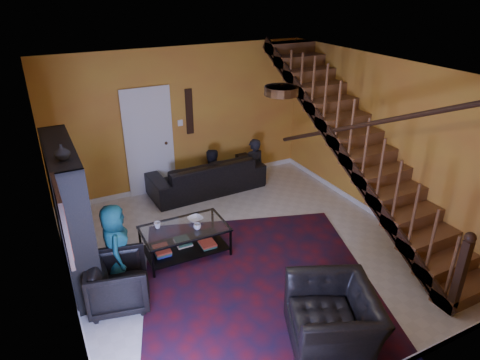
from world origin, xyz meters
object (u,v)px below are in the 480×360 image
Objects in this scene: armchair_left at (118,282)px; coffee_table at (185,239)px; bookshelf at (72,217)px; sofa at (207,175)px; armchair_right at (333,318)px.

armchair_left reaches higher than coffee_table.
bookshelf is 0.87× the size of sofa.
coffee_table is (-1.18, -1.93, -0.05)m from sofa.
sofa is (2.69, 1.70, -0.63)m from bookshelf.
bookshelf is 3.25m from sofa.
bookshelf is 1.14m from armchair_left.
bookshelf reaches higher than armchair_right.
armchair_right is at bearing 84.53° from sofa.
bookshelf is at bearing 34.65° from armchair_left.
sofa is 4.38m from armchair_right.
armchair_right is 2.61m from coffee_table.
armchair_right is (2.07, -1.79, 0.01)m from armchair_left.
coffee_table is at bearing -136.65° from armchair_right.
armchair_right is at bearing -69.55° from coffee_table.
coffee_table is (-0.91, 2.44, -0.07)m from armchair_right.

